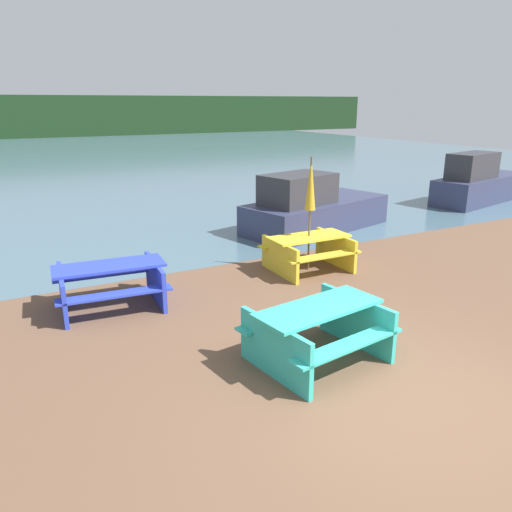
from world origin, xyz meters
TOP-DOWN VIEW (x-y plane):
  - ground_plane at (0.00, 0.00)m, footprint 60.00×60.00m
  - water at (0.00, 30.56)m, footprint 60.00×50.00m
  - far_treeline at (0.00, 50.56)m, footprint 80.00×1.60m
  - picnic_table_teal at (-0.34, 1.18)m, footprint 1.94×1.62m
  - picnic_table_blue at (-2.36, 4.39)m, footprint 1.93×1.53m
  - picnic_table_yellow at (1.71, 4.43)m, footprint 1.68×1.40m
  - umbrella_gold at (1.71, 4.43)m, footprint 0.22×0.22m
  - boat at (3.70, 7.20)m, footprint 4.58×2.73m
  - boat_second at (11.07, 7.75)m, footprint 4.71×2.27m

SIDE VIEW (x-z plane):
  - water at x=0.00m, z-range 0.00..0.00m
  - ground_plane at x=0.00m, z-range 0.00..0.00m
  - picnic_table_yellow at x=1.71m, z-range 0.08..0.81m
  - picnic_table_blue at x=-2.36m, z-range 0.08..0.83m
  - picnic_table_teal at x=-0.34m, z-range 0.08..0.87m
  - boat at x=3.70m, z-range -0.21..1.38m
  - boat_second at x=11.07m, z-range -0.23..1.51m
  - umbrella_gold at x=1.71m, z-range 0.60..2.94m
  - far_treeline at x=0.00m, z-range 0.00..4.00m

